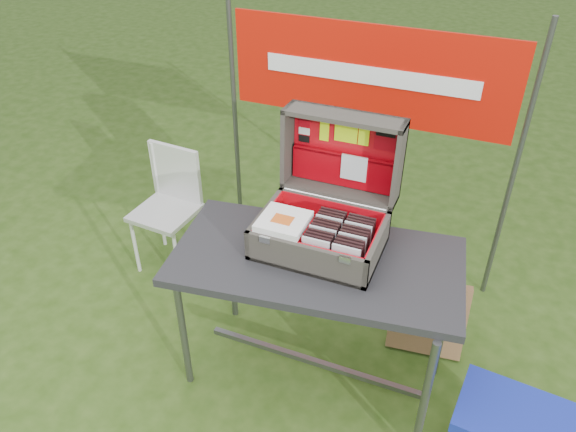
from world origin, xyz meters
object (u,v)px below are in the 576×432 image
at_px(table, 314,322).
at_px(suitcase, 325,192).
at_px(cardboard_box, 428,317).
at_px(chair, 165,214).

height_order(table, suitcase, suitcase).
relative_size(table, cardboard_box, 3.05).
bearing_deg(suitcase, chair, 160.94).
distance_m(table, chair, 1.32).
bearing_deg(suitcase, table, -83.77).
relative_size(suitcase, chair, 0.70).
height_order(suitcase, cardboard_box, suitcase).
distance_m(table, cardboard_box, 0.70).
bearing_deg(table, chair, 148.36).
xyz_separation_m(table, suitcase, (-0.01, 0.13, 0.68)).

